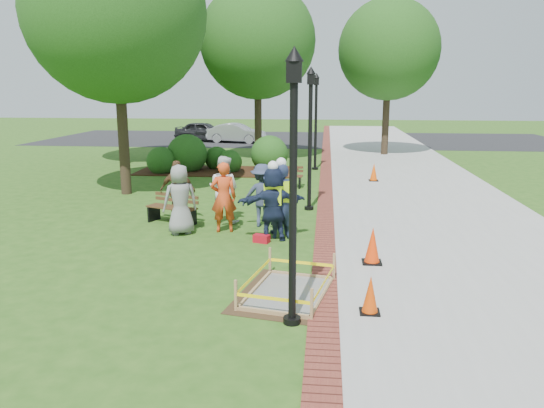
# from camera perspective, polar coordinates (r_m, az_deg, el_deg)

# --- Properties ---
(ground) EXTENTS (100.00, 100.00, 0.00)m
(ground) POSITION_cam_1_polar(r_m,az_deg,el_deg) (11.58, -3.09, -6.07)
(ground) COLOR #285116
(ground) RESTS_ON ground
(sidewalk) EXTENTS (6.00, 60.00, 0.02)m
(sidewalk) POSITION_cam_1_polar(r_m,az_deg,el_deg) (21.41, 14.55, 2.25)
(sidewalk) COLOR #9E9E99
(sidewalk) RESTS_ON ground
(brick_edging) EXTENTS (0.50, 60.00, 0.03)m
(brick_edging) POSITION_cam_1_polar(r_m,az_deg,el_deg) (21.15, 5.81, 2.48)
(brick_edging) COLOR maroon
(brick_edging) RESTS_ON ground
(mulch_bed) EXTENTS (7.00, 3.00, 0.05)m
(mulch_bed) POSITION_cam_1_polar(r_m,az_deg,el_deg) (23.60, -5.80, 3.54)
(mulch_bed) COLOR #381E0F
(mulch_bed) RESTS_ON ground
(parking_lot) EXTENTS (36.00, 12.00, 0.01)m
(parking_lot) POSITION_cam_1_polar(r_m,az_deg,el_deg) (38.05, 3.23, 6.98)
(parking_lot) COLOR black
(parking_lot) RESTS_ON ground
(wet_concrete_pad) EXTENTS (2.12, 2.59, 0.55)m
(wet_concrete_pad) POSITION_cam_1_polar(r_m,az_deg,el_deg) (9.67, 1.78, -8.43)
(wet_concrete_pad) COLOR #47331E
(wet_concrete_pad) RESTS_ON ground
(bench_near) EXTENTS (1.53, 0.97, 0.79)m
(bench_near) POSITION_cam_1_polar(r_m,az_deg,el_deg) (14.82, -10.69, -1.10)
(bench_near) COLOR #4F2E1B
(bench_near) RESTS_ON ground
(bench_far) EXTENTS (1.47, 0.56, 0.78)m
(bench_far) POSITION_cam_1_polar(r_m,az_deg,el_deg) (19.75, 1.21, 2.51)
(bench_far) COLOR #512A1B
(bench_far) RESTS_ON ground
(cone_front) EXTENTS (0.34, 0.34, 0.66)m
(cone_front) POSITION_cam_1_polar(r_m,az_deg,el_deg) (9.01, 10.53, -9.67)
(cone_front) COLOR black
(cone_front) RESTS_ON ground
(cone_back) EXTENTS (0.41, 0.41, 0.81)m
(cone_back) POSITION_cam_1_polar(r_m,az_deg,el_deg) (11.42, 10.75, -4.49)
(cone_back) COLOR black
(cone_back) RESTS_ON ground
(cone_far) EXTENTS (0.37, 0.37, 0.72)m
(cone_far) POSITION_cam_1_polar(r_m,az_deg,el_deg) (21.39, 10.89, 3.34)
(cone_far) COLOR black
(cone_far) RESTS_ON ground
(toolbox) EXTENTS (0.43, 0.32, 0.19)m
(toolbox) POSITION_cam_1_polar(r_m,az_deg,el_deg) (12.82, -1.14, -3.74)
(toolbox) COLOR #B40D1C
(toolbox) RESTS_ON ground
(lamp_near) EXTENTS (0.28, 0.28, 4.26)m
(lamp_near) POSITION_cam_1_polar(r_m,az_deg,el_deg) (7.94, 2.30, 3.75)
(lamp_near) COLOR black
(lamp_near) RESTS_ON ground
(lamp_mid) EXTENTS (0.28, 0.28, 4.26)m
(lamp_mid) POSITION_cam_1_polar(r_m,az_deg,el_deg) (15.89, 4.13, 8.14)
(lamp_mid) COLOR black
(lamp_mid) RESTS_ON ground
(lamp_far) EXTENTS (0.28, 0.28, 4.26)m
(lamp_far) POSITION_cam_1_polar(r_m,az_deg,el_deg) (23.87, 4.75, 9.61)
(lamp_far) COLOR black
(lamp_far) RESTS_ON ground
(tree_left) EXTENTS (5.95, 5.95, 9.04)m
(tree_left) POSITION_cam_1_polar(r_m,az_deg,el_deg) (19.11, -16.46, 19.18)
(tree_left) COLOR #3D2D1E
(tree_left) RESTS_ON ground
(tree_back) EXTENTS (5.68, 5.68, 8.71)m
(tree_back) POSITION_cam_1_polar(r_m,az_deg,el_deg) (27.19, -1.55, 17.12)
(tree_back) COLOR #3D2D1E
(tree_back) RESTS_ON ground
(tree_right) EXTENTS (5.35, 5.35, 8.28)m
(tree_right) POSITION_cam_1_polar(r_m,az_deg,el_deg) (29.92, 12.47, 15.91)
(tree_right) COLOR #3D2D1E
(tree_right) RESTS_ON ground
(tree_far) EXTENTS (6.36, 6.36, 9.59)m
(tree_far) POSITION_cam_1_polar(r_m,az_deg,el_deg) (27.02, -16.25, 17.84)
(tree_far) COLOR #3D2D1E
(tree_far) RESTS_ON ground
(shrub_a) EXTENTS (1.24, 1.24, 1.24)m
(shrub_a) POSITION_cam_1_polar(r_m,az_deg,el_deg) (23.51, -11.79, 3.26)
(shrub_a) COLOR #1B4313
(shrub_a) RESTS_ON ground
(shrub_b) EXTENTS (1.77, 1.77, 1.77)m
(shrub_b) POSITION_cam_1_polar(r_m,az_deg,el_deg) (23.96, -9.06, 3.54)
(shrub_b) COLOR #1B4313
(shrub_b) RESTS_ON ground
(shrub_c) EXTENTS (1.06, 1.06, 1.06)m
(shrub_c) POSITION_cam_1_polar(r_m,az_deg,el_deg) (23.39, -4.53, 3.44)
(shrub_c) COLOR #1B4313
(shrub_c) RESTS_ON ground
(shrub_d) EXTENTS (1.67, 1.67, 1.67)m
(shrub_d) POSITION_cam_1_polar(r_m,az_deg,el_deg) (24.01, -0.28, 3.71)
(shrub_d) COLOR #1B4313
(shrub_d) RESTS_ON ground
(shrub_e) EXTENTS (1.10, 1.10, 1.10)m
(shrub_e) POSITION_cam_1_polar(r_m,az_deg,el_deg) (24.45, -5.94, 3.81)
(shrub_e) COLOR #1B4313
(shrub_e) RESTS_ON ground
(casual_person_a) EXTENTS (0.68, 0.60, 1.79)m
(casual_person_a) POSITION_cam_1_polar(r_m,az_deg,el_deg) (13.57, -9.85, 0.46)
(casual_person_a) COLOR gray
(casual_person_a) RESTS_ON ground
(casual_person_b) EXTENTS (0.65, 0.49, 1.82)m
(casual_person_b) POSITION_cam_1_polar(r_m,az_deg,el_deg) (13.64, -5.23, 0.72)
(casual_person_b) COLOR #DE441A
(casual_person_b) RESTS_ON ground
(casual_person_c) EXTENTS (0.68, 0.55, 1.85)m
(casual_person_c) POSITION_cam_1_polar(r_m,az_deg,el_deg) (14.59, -5.23, 1.56)
(casual_person_c) COLOR silver
(casual_person_c) RESTS_ON ground
(casual_person_d) EXTENTS (0.55, 0.36, 1.68)m
(casual_person_d) POSITION_cam_1_polar(r_m,az_deg,el_deg) (15.04, -10.10, 1.43)
(casual_person_d) COLOR brown
(casual_person_d) RESTS_ON ground
(casual_person_e) EXTENTS (0.54, 0.35, 1.69)m
(casual_person_e) POSITION_cam_1_polar(r_m,az_deg,el_deg) (14.14, -1.05, 0.92)
(casual_person_e) COLOR #303A55
(casual_person_e) RESTS_ON ground
(hivis_worker_a) EXTENTS (0.67, 0.54, 1.97)m
(hivis_worker_a) POSITION_cam_1_polar(r_m,az_deg,el_deg) (12.77, 0.11, 0.25)
(hivis_worker_a) COLOR #171B3C
(hivis_worker_a) RESTS_ON ground
(hivis_worker_b) EXTENTS (0.65, 0.48, 2.02)m
(hivis_worker_b) POSITION_cam_1_polar(r_m,az_deg,el_deg) (12.97, 0.98, 0.54)
(hivis_worker_b) COLOR #162139
(hivis_worker_b) RESTS_ON ground
(hivis_worker_c) EXTENTS (0.57, 0.42, 1.78)m
(hivis_worker_c) POSITION_cam_1_polar(r_m,az_deg,el_deg) (13.47, 0.68, 0.54)
(hivis_worker_c) COLOR #17253D
(hivis_worker_c) RESTS_ON ground
(parked_car_a) EXTENTS (2.68, 4.74, 1.46)m
(parked_car_a) POSITION_cam_1_polar(r_m,az_deg,el_deg) (36.82, -7.32, 6.71)
(parked_car_a) COLOR #262729
(parked_car_a) RESTS_ON ground
(parked_car_b) EXTENTS (2.66, 4.54, 1.39)m
(parked_car_b) POSITION_cam_1_polar(r_m,az_deg,el_deg) (35.69, -3.82, 6.60)
(parked_car_b) COLOR #A2A1A6
(parked_car_b) RESTS_ON ground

